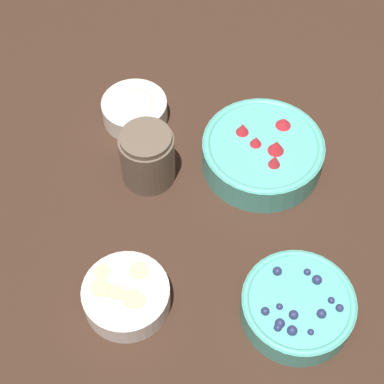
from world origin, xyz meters
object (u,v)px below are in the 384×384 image
bowl_blueberries (298,306)px  jar_chocolate (147,158)px  bowl_strawberries (263,151)px  bowl_bananas (126,295)px  bowl_cream (135,108)px

bowl_blueberries → jar_chocolate: bearing=37.9°
bowl_strawberries → bowl_blueberries: (-0.29, -0.02, -0.01)m
bowl_strawberries → jar_chocolate: jar_chocolate is taller
bowl_bananas → jar_chocolate: size_ratio=1.25×
bowl_bananas → jar_chocolate: (0.25, -0.04, 0.02)m
bowl_bananas → bowl_cream: size_ratio=1.11×
bowl_blueberries → bowl_strawberries: bearing=3.2°
bowl_strawberries → jar_chocolate: size_ratio=1.98×
bowl_blueberries → bowl_cream: bowl_cream is taller
bowl_strawberries → bowl_bananas: 0.36m
bowl_cream → jar_chocolate: size_ratio=1.13×
bowl_bananas → bowl_cream: (0.38, -0.02, 0.00)m
bowl_bananas → jar_chocolate: bearing=-9.5°
bowl_blueberries → bowl_bananas: bowl_blueberries is taller
bowl_strawberries → bowl_cream: bowl_strawberries is taller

